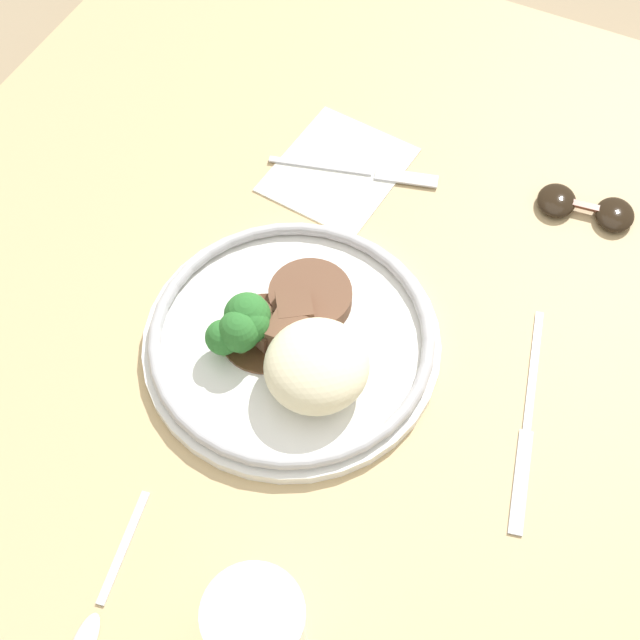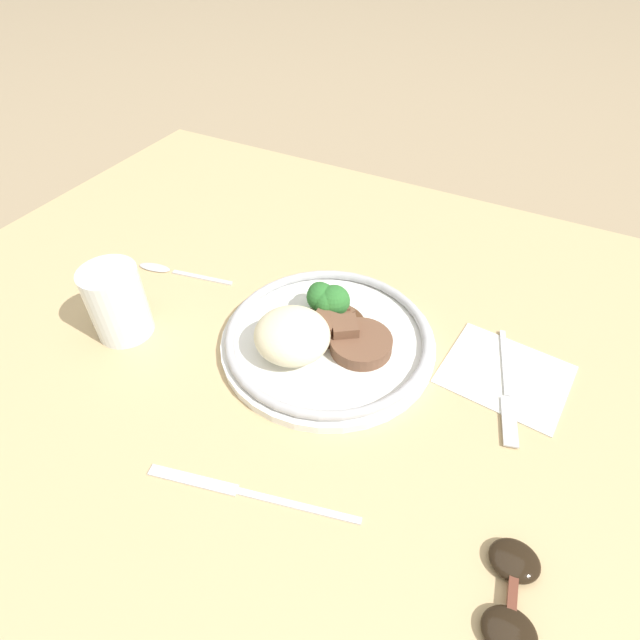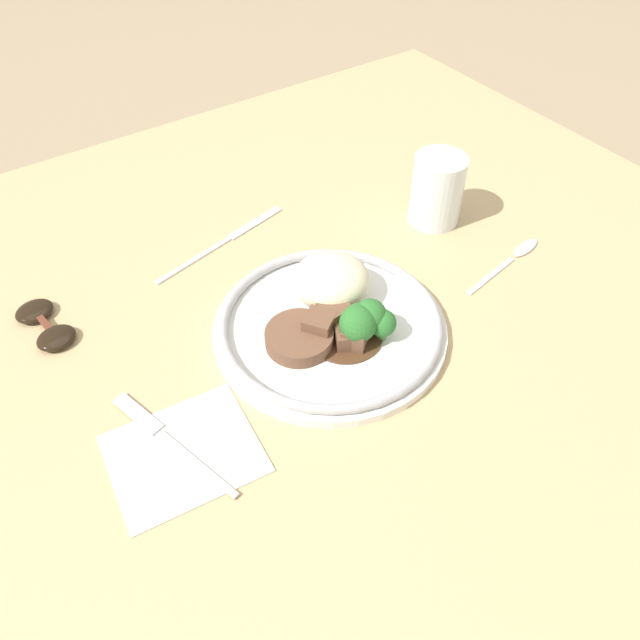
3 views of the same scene
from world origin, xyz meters
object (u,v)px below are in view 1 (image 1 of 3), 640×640
knife (527,424)px  spoon (93,620)px  juice_glass (257,633)px  fork (370,173)px  plate (291,339)px  sunglasses (586,207)px

knife → spoon: size_ratio=1.41×
juice_glass → fork: size_ratio=0.56×
plate → knife: plate is taller
fork → sunglasses: size_ratio=1.70×
juice_glass → sunglasses: juice_glass is taller
plate → sunglasses: 0.34m
fork → sunglasses: bearing=-2.5°
knife → spoon: 0.39m
knife → spoon: bearing=-52.1°
juice_glass → fork: juice_glass is taller
fork → sunglasses: (-0.05, 0.22, 0.00)m
knife → sunglasses: (-0.26, -0.03, 0.01)m
fork → spoon: (0.51, -0.00, -0.00)m
juice_glass → fork: (-0.47, -0.12, -0.04)m
juice_glass → sunglasses: (-0.52, 0.10, -0.04)m
sunglasses → knife: bearing=-1.8°
knife → spoon: spoon is taller
plate → sunglasses: plate is taller
plate → spoon: 0.29m
knife → spoon: (0.31, -0.25, 0.00)m
fork → spoon: bearing=-105.9°
fork → sunglasses: sunglasses is taller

